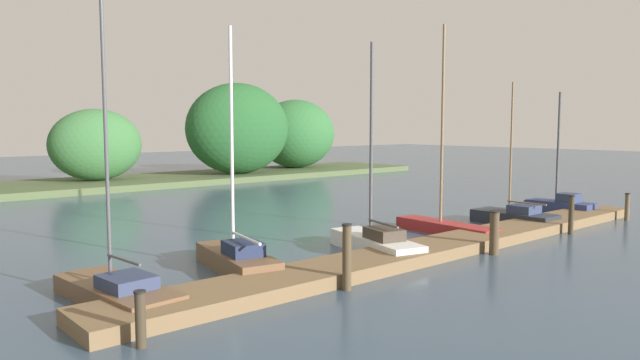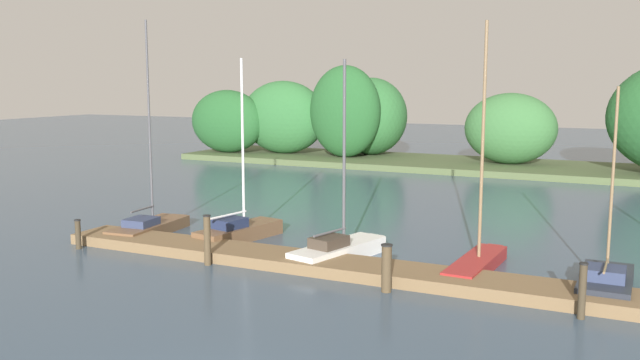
{
  "view_description": "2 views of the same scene",
  "coord_description": "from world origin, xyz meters",
  "px_view_note": "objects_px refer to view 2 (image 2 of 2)",
  "views": [
    {
      "loc": [
        -14.97,
        -0.9,
        3.92
      ],
      "look_at": [
        -3.38,
        12.37,
        2.26
      ],
      "focal_mm": 32.69,
      "sensor_mm": 36.0,
      "label": 1
    },
    {
      "loc": [
        6.65,
        -8.35,
        5.77
      ],
      "look_at": [
        -2.99,
        11.7,
        2.51
      ],
      "focal_mm": 38.2,
      "sensor_mm": 36.0,
      "label": 2
    }
  ],
  "objects_px": {
    "sailboat_3": "(478,259)",
    "mooring_piling_1": "(207,240)",
    "sailboat_0": "(150,225)",
    "mooring_piling_0": "(78,234)",
    "sailboat_1": "(241,229)",
    "sailboat_4": "(606,280)",
    "mooring_piling_3": "(582,291)",
    "mooring_piling_2": "(387,268)",
    "sailboat_2": "(340,248)"
  },
  "relations": [
    {
      "from": "sailboat_3",
      "to": "mooring_piling_1",
      "type": "relative_size",
      "value": 4.68
    },
    {
      "from": "sailboat_0",
      "to": "mooring_piling_0",
      "type": "distance_m",
      "value": 3.03
    },
    {
      "from": "mooring_piling_0",
      "to": "mooring_piling_1",
      "type": "xyz_separation_m",
      "value": [
        5.23,
        0.21,
        0.29
      ]
    },
    {
      "from": "sailboat_1",
      "to": "mooring_piling_0",
      "type": "distance_m",
      "value": 5.63
    },
    {
      "from": "sailboat_4",
      "to": "mooring_piling_1",
      "type": "height_order",
      "value": "sailboat_4"
    },
    {
      "from": "sailboat_0",
      "to": "sailboat_1",
      "type": "bearing_deg",
      "value": -84.38
    },
    {
      "from": "sailboat_0",
      "to": "sailboat_3",
      "type": "xyz_separation_m",
      "value": [
        12.34,
        0.35,
        0.03
      ]
    },
    {
      "from": "mooring_piling_3",
      "to": "mooring_piling_2",
      "type": "bearing_deg",
      "value": -179.63
    },
    {
      "from": "mooring_piling_0",
      "to": "sailboat_3",
      "type": "bearing_deg",
      "value": 14.18
    },
    {
      "from": "mooring_piling_0",
      "to": "mooring_piling_1",
      "type": "distance_m",
      "value": 5.24
    },
    {
      "from": "sailboat_3",
      "to": "sailboat_4",
      "type": "relative_size",
      "value": 1.34
    },
    {
      "from": "sailboat_0",
      "to": "mooring_piling_0",
      "type": "xyz_separation_m",
      "value": [
        -0.7,
        -2.94,
        0.19
      ]
    },
    {
      "from": "sailboat_1",
      "to": "sailboat_4",
      "type": "bearing_deg",
      "value": -82.92
    },
    {
      "from": "sailboat_2",
      "to": "mooring_piling_2",
      "type": "distance_m",
      "value": 3.66
    },
    {
      "from": "sailboat_2",
      "to": "mooring_piling_3",
      "type": "bearing_deg",
      "value": -94.5
    },
    {
      "from": "mooring_piling_3",
      "to": "sailboat_2",
      "type": "bearing_deg",
      "value": 161.23
    },
    {
      "from": "mooring_piling_2",
      "to": "mooring_piling_3",
      "type": "xyz_separation_m",
      "value": [
        5.03,
        0.03,
        0.03
      ]
    },
    {
      "from": "sailboat_2",
      "to": "sailboat_4",
      "type": "bearing_deg",
      "value": -75.8
    },
    {
      "from": "sailboat_3",
      "to": "sailboat_4",
      "type": "distance_m",
      "value": 3.72
    },
    {
      "from": "sailboat_3",
      "to": "mooring_piling_2",
      "type": "height_order",
      "value": "sailboat_3"
    },
    {
      "from": "sailboat_2",
      "to": "mooring_piling_0",
      "type": "relative_size",
      "value": 6.22
    },
    {
      "from": "sailboat_3",
      "to": "mooring_piling_0",
      "type": "distance_m",
      "value": 13.45
    },
    {
      "from": "sailboat_1",
      "to": "mooring_piling_1",
      "type": "distance_m",
      "value": 3.55
    },
    {
      "from": "sailboat_2",
      "to": "sailboat_3",
      "type": "relative_size",
      "value": 0.86
    },
    {
      "from": "mooring_piling_0",
      "to": "mooring_piling_3",
      "type": "distance_m",
      "value": 16.29
    },
    {
      "from": "sailboat_0",
      "to": "sailboat_4",
      "type": "distance_m",
      "value": 16.01
    },
    {
      "from": "sailboat_4",
      "to": "sailboat_3",
      "type": "bearing_deg",
      "value": 80.37
    },
    {
      "from": "mooring_piling_0",
      "to": "mooring_piling_3",
      "type": "height_order",
      "value": "mooring_piling_3"
    },
    {
      "from": "mooring_piling_1",
      "to": "mooring_piling_2",
      "type": "relative_size",
      "value": 1.2
    },
    {
      "from": "sailboat_2",
      "to": "mooring_piling_0",
      "type": "height_order",
      "value": "sailboat_2"
    },
    {
      "from": "sailboat_2",
      "to": "mooring_piling_0",
      "type": "bearing_deg",
      "value": 121.22
    },
    {
      "from": "sailboat_0",
      "to": "sailboat_2",
      "type": "height_order",
      "value": "sailboat_0"
    },
    {
      "from": "sailboat_1",
      "to": "sailboat_3",
      "type": "bearing_deg",
      "value": -80.56
    },
    {
      "from": "sailboat_3",
      "to": "sailboat_1",
      "type": "bearing_deg",
      "value": 90.91
    },
    {
      "from": "sailboat_3",
      "to": "mooring_piling_0",
      "type": "height_order",
      "value": "sailboat_3"
    },
    {
      "from": "sailboat_2",
      "to": "mooring_piling_1",
      "type": "distance_m",
      "value": 4.28
    },
    {
      "from": "sailboat_0",
      "to": "sailboat_1",
      "type": "distance_m",
      "value": 3.67
    },
    {
      "from": "sailboat_0",
      "to": "sailboat_3",
      "type": "bearing_deg",
      "value": -93.36
    },
    {
      "from": "mooring_piling_1",
      "to": "sailboat_3",
      "type": "bearing_deg",
      "value": 21.54
    },
    {
      "from": "sailboat_2",
      "to": "mooring_piling_1",
      "type": "xyz_separation_m",
      "value": [
        -3.48,
        -2.44,
        0.43
      ]
    },
    {
      "from": "sailboat_4",
      "to": "mooring_piling_0",
      "type": "height_order",
      "value": "sailboat_4"
    },
    {
      "from": "sailboat_1",
      "to": "mooring_piling_2",
      "type": "height_order",
      "value": "sailboat_1"
    },
    {
      "from": "sailboat_0",
      "to": "sailboat_2",
      "type": "xyz_separation_m",
      "value": [
        8.01,
        -0.28,
        0.04
      ]
    },
    {
      "from": "sailboat_1",
      "to": "sailboat_3",
      "type": "height_order",
      "value": "sailboat_3"
    },
    {
      "from": "mooring_piling_1",
      "to": "mooring_piling_2",
      "type": "xyz_separation_m",
      "value": [
        6.03,
        -0.16,
        -0.13
      ]
    },
    {
      "from": "sailboat_0",
      "to": "mooring_piling_2",
      "type": "height_order",
      "value": "sailboat_0"
    },
    {
      "from": "sailboat_0",
      "to": "sailboat_4",
      "type": "relative_size",
      "value": 1.42
    },
    {
      "from": "mooring_piling_3",
      "to": "mooring_piling_0",
      "type": "bearing_deg",
      "value": -179.71
    },
    {
      "from": "mooring_piling_3",
      "to": "sailboat_0",
      "type": "bearing_deg",
      "value": 169.61
    },
    {
      "from": "sailboat_4",
      "to": "mooring_piling_0",
      "type": "bearing_deg",
      "value": 99.38
    }
  ]
}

